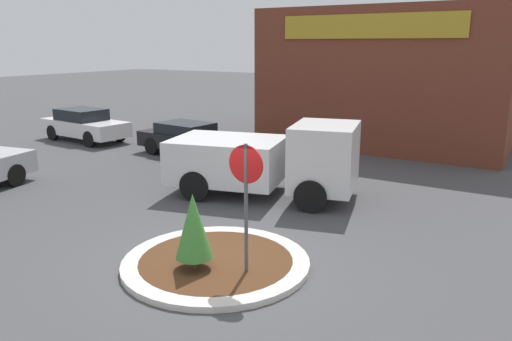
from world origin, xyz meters
The scene contains 8 objects.
ground_plane centered at (0.00, 0.00, 0.00)m, with size 120.00×120.00×0.00m, color #474749.
traffic_island centered at (0.00, 0.00, 0.06)m, with size 3.75×3.75×0.12m.
stop_sign centered at (0.81, -0.14, 1.79)m, with size 0.71×0.07×2.58m.
island_shrub centered at (-0.12, -0.53, 0.98)m, with size 0.72×0.72×1.49m.
utility_truck centered at (-1.50, 4.64, 1.10)m, with size 5.70×3.52×2.18m.
storefront_building centered at (-1.00, 14.41, 2.89)m, with size 10.13×6.07×5.77m.
parked_sedan_white centered at (-12.91, 7.73, 0.75)m, with size 4.55×2.09×1.45m.
parked_sedan_black centered at (-6.90, 7.78, 0.68)m, with size 4.44×2.13×1.29m.
Camera 1 is at (5.47, -7.47, 4.29)m, focal length 35.00 mm.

